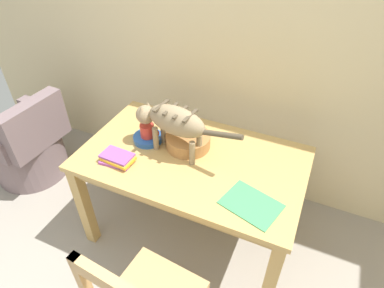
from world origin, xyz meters
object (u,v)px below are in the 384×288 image
(saucer_bowl, at_px, (148,138))
(book_stack, at_px, (117,158))
(magazine, at_px, (251,204))
(coffee_mug, at_px, (148,131))
(wicker_armchair, at_px, (29,148))
(dining_table, at_px, (192,167))
(wicker_basket, at_px, (188,140))
(cat, at_px, (173,121))

(saucer_bowl, distance_m, book_stack, 0.26)
(magazine, bearing_deg, coffee_mug, 177.83)
(saucer_bowl, xyz_separation_m, book_stack, (-0.06, -0.26, 0.01))
(book_stack, relative_size, wicker_armchair, 0.27)
(saucer_bowl, bearing_deg, book_stack, -103.21)
(dining_table, relative_size, book_stack, 6.56)
(saucer_bowl, bearing_deg, wicker_armchair, -178.88)
(book_stack, relative_size, wicker_basket, 0.74)
(book_stack, bearing_deg, wicker_basket, 43.92)
(saucer_bowl, relative_size, wicker_basket, 0.68)
(coffee_mug, relative_size, wicker_armchair, 0.17)
(book_stack, bearing_deg, saucer_bowl, 76.79)
(magazine, distance_m, book_stack, 0.82)
(wicker_basket, distance_m, wicker_armchair, 1.56)
(cat, relative_size, wicker_armchair, 0.90)
(coffee_mug, distance_m, wicker_basket, 0.27)
(coffee_mug, height_order, book_stack, coffee_mug)
(cat, height_order, saucer_bowl, cat)
(cat, distance_m, coffee_mug, 0.25)
(magazine, relative_size, wicker_armchair, 0.37)
(coffee_mug, bearing_deg, cat, -7.24)
(dining_table, relative_size, magazine, 4.71)
(magazine, relative_size, wicker_basket, 1.03)
(cat, distance_m, book_stack, 0.40)
(wicker_basket, bearing_deg, saucer_bowl, -168.34)
(dining_table, xyz_separation_m, wicker_basket, (-0.07, 0.09, 0.13))
(book_stack, height_order, wicker_basket, wicker_basket)
(magazine, xyz_separation_m, book_stack, (-0.82, -0.01, 0.02))
(cat, xyz_separation_m, magazine, (0.56, -0.23, -0.22))
(dining_table, relative_size, wicker_armchair, 1.75)
(coffee_mug, bearing_deg, magazine, -18.22)
(dining_table, distance_m, wicker_armchair, 1.58)
(coffee_mug, height_order, wicker_basket, coffee_mug)
(dining_table, xyz_separation_m, magazine, (0.44, -0.22, 0.09))
(cat, bearing_deg, dining_table, -85.81)
(saucer_bowl, height_order, magazine, saucer_bowl)
(wicker_basket, bearing_deg, dining_table, -52.60)
(saucer_bowl, height_order, wicker_armchair, wicker_armchair)
(magazine, relative_size, book_stack, 1.39)
(book_stack, distance_m, wicker_armchair, 1.27)
(cat, bearing_deg, wicker_armchair, 97.06)
(saucer_bowl, relative_size, coffee_mug, 1.43)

